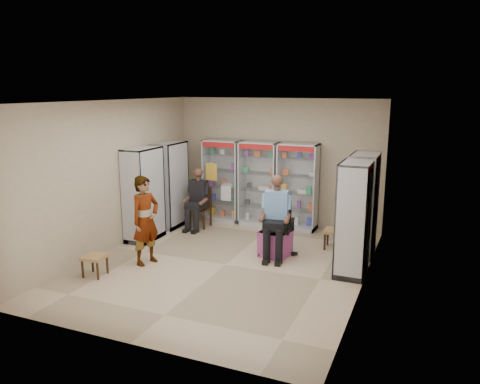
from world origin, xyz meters
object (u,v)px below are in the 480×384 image
at_px(pink_trunk, 275,244).
at_px(standing_man, 145,220).
at_px(office_chair, 277,226).
at_px(cabinet_right_far, 363,205).
at_px(seated_shopkeeper, 277,218).
at_px(cabinet_left_far, 170,185).
at_px(cabinet_back_mid, 259,184).
at_px(cabinet_back_right, 298,187).
at_px(cabinet_left_near, 144,195).
at_px(woven_stool_b, 95,265).
at_px(cabinet_right_near, 353,219).
at_px(cabinet_back_left, 223,181).
at_px(woven_stool_a, 334,239).
at_px(wooden_chair, 200,208).

distance_m(pink_trunk, standing_man, 2.54).
bearing_deg(office_chair, cabinet_right_far, 16.19).
bearing_deg(seated_shopkeeper, cabinet_left_far, 152.96).
distance_m(cabinet_back_mid, seated_shopkeeper, 2.19).
distance_m(cabinet_back_right, pink_trunk, 2.08).
bearing_deg(cabinet_left_near, seated_shopkeeper, 92.70).
height_order(cabinet_right_far, woven_stool_b, cabinet_right_far).
relative_size(cabinet_back_right, standing_man, 1.20).
xyz_separation_m(cabinet_back_right, pink_trunk, (0.11, -1.94, -0.75)).
relative_size(office_chair, woven_stool_b, 3.19).
bearing_deg(seated_shopkeeper, cabinet_right_far, 17.73).
relative_size(cabinet_right_near, office_chair, 1.68).
bearing_deg(cabinet_right_near, cabinet_back_right, 36.16).
relative_size(pink_trunk, woven_stool_b, 1.41).
bearing_deg(cabinet_back_right, cabinet_right_near, -53.84).
height_order(cabinet_left_near, woven_stool_b, cabinet_left_near).
bearing_deg(cabinet_back_left, cabinet_back_right, 0.00).
distance_m(cabinet_back_left, cabinet_left_far, 1.32).
bearing_deg(woven_stool_a, office_chair, -141.02).
height_order(cabinet_left_near, wooden_chair, cabinet_left_near).
distance_m(cabinet_left_near, standing_man, 1.46).
xyz_separation_m(cabinet_right_near, pink_trunk, (-1.52, 0.29, -0.75)).
height_order(cabinet_back_left, cabinet_back_right, same).
distance_m(cabinet_back_left, woven_stool_a, 3.27).
relative_size(seated_shopkeeper, woven_stool_b, 4.06).
distance_m(cabinet_right_far, cabinet_left_far, 4.46).
bearing_deg(cabinet_back_right, pink_trunk, -86.70).
xyz_separation_m(cabinet_right_near, cabinet_left_far, (-4.46, 1.30, 0.00)).
bearing_deg(woven_stool_a, wooden_chair, 174.29).
height_order(cabinet_back_left, woven_stool_a, cabinet_back_left).
bearing_deg(cabinet_right_far, woven_stool_a, 82.01).
relative_size(office_chair, woven_stool_a, 2.95).
relative_size(seated_shopkeeper, standing_man, 0.91).
height_order(cabinet_back_right, pink_trunk, cabinet_back_right).
xyz_separation_m(cabinet_back_mid, woven_stool_a, (2.04, -1.05, -0.80)).
bearing_deg(cabinet_back_mid, cabinet_left_near, -132.80).
bearing_deg(cabinet_right_near, cabinet_right_far, 0.00).
bearing_deg(woven_stool_b, woven_stool_a, 40.16).
bearing_deg(wooden_chair, office_chair, -26.09).
bearing_deg(pink_trunk, cabinet_left_far, 161.09).
distance_m(cabinet_back_right, cabinet_right_near, 2.76).
distance_m(cabinet_back_right, wooden_chair, 2.33).
relative_size(cabinet_right_near, woven_stool_a, 4.95).
distance_m(cabinet_left_near, woven_stool_b, 2.23).
bearing_deg(woven_stool_b, cabinet_left_far, 95.97).
distance_m(cabinet_right_near, pink_trunk, 1.72).
xyz_separation_m(wooden_chair, woven_stool_b, (-0.35, -3.35, -0.28)).
xyz_separation_m(cabinet_back_mid, cabinet_right_near, (2.58, -2.23, 0.00)).
xyz_separation_m(cabinet_back_mid, office_chair, (1.07, -1.84, -0.40)).
relative_size(cabinet_right_near, standing_man, 1.20).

